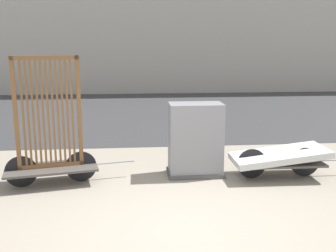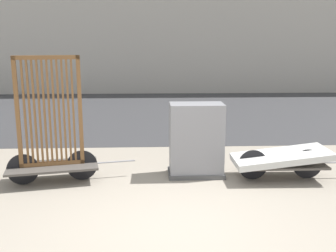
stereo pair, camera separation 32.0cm
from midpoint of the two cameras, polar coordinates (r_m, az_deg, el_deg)
name	(u,v)px [view 2 (the right image)]	position (r m, az deg, el deg)	size (l,w,h in m)	color
ground_plane	(174,227)	(5.54, 2.55, -14.52)	(60.00, 60.00, 0.00)	gray
road_strip	(160,111)	(14.38, -0.58, 2.18)	(56.00, 10.04, 0.01)	#38383A
bike_cart_with_bedframe	(52,140)	(7.20, -15.33, -2.00)	(2.31, 1.05, 2.26)	#4C4742
bike_cart_with_mattress	(281,159)	(7.55, 17.24, -4.56)	(2.35, 0.86, 0.58)	#4C4742
utility_cabinet	(196,142)	(7.38, 5.36, -2.35)	(1.05, 0.61, 1.38)	#4C4C4C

